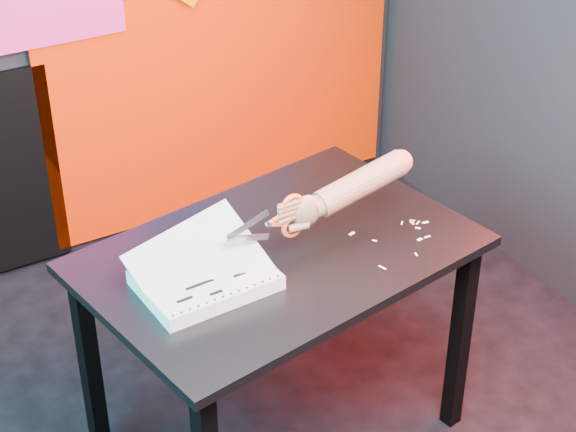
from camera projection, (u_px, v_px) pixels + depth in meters
room at (249, 83)px, 2.32m from camera, size 3.01×3.01×2.71m
backdrop at (83, 35)px, 3.63m from camera, size 2.88×0.05×2.08m
work_table at (279, 278)px, 2.83m from camera, size 1.21×0.91×0.75m
printout_stack at (205, 279)px, 2.62m from camera, size 0.38×0.28×0.19m
scissors at (287, 218)px, 2.67m from camera, size 0.25×0.02×0.14m
hand_forearm at (352, 187)px, 2.76m from camera, size 0.45×0.09×0.14m
paper_clippings at (404, 234)px, 2.85m from camera, size 0.26×0.21×0.00m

